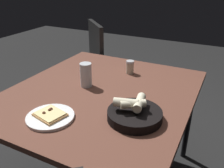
% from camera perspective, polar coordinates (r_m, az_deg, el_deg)
% --- Properties ---
extents(dining_table, '(1.03, 1.16, 0.73)m').
position_cam_1_polar(dining_table, '(1.44, -2.51, -3.56)').
color(dining_table, brown).
rests_on(dining_table, ground).
extents(pizza_plate, '(0.23, 0.23, 0.04)m').
position_cam_1_polar(pizza_plate, '(1.19, -14.48, -7.44)').
color(pizza_plate, white).
rests_on(pizza_plate, dining_table).
extents(bread_basket, '(0.26, 0.26, 0.11)m').
position_cam_1_polar(bread_basket, '(1.14, 5.27, -6.91)').
color(bread_basket, black).
rests_on(bread_basket, dining_table).
extents(beer_glass, '(0.07, 0.07, 0.15)m').
position_cam_1_polar(beer_glass, '(1.45, -6.20, 1.82)').
color(beer_glass, silver).
rests_on(beer_glass, dining_table).
extents(pepper_shaker, '(0.05, 0.05, 0.09)m').
position_cam_1_polar(pepper_shaker, '(1.65, 4.29, 3.87)').
color(pepper_shaker, '#BFB299').
rests_on(pepper_shaker, dining_table).
extents(chair_far, '(0.62, 0.62, 0.95)m').
position_cam_1_polar(chair_far, '(2.32, -6.38, 4.03)').
color(chair_far, black).
rests_on(chair_far, ground).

